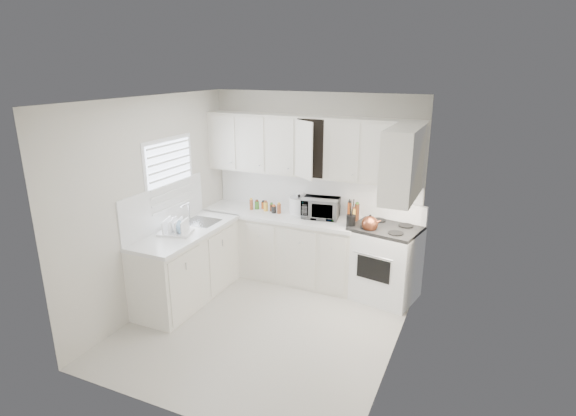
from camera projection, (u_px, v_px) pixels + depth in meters
The scene contains 34 objects.
floor at pixel (264, 325), 5.43m from camera, with size 3.20×3.20×0.00m, color beige.
ceiling at pixel (260, 100), 4.66m from camera, with size 3.20×3.20×0.00m, color white.
wall_back at pixel (314, 187), 6.44m from camera, with size 3.00×3.00×0.00m, color beige.
wall_front at pixel (170, 281), 3.65m from camera, with size 3.00×3.00×0.00m, color beige.
wall_left at pixel (153, 205), 5.63m from camera, with size 3.20×3.20×0.00m, color beige.
wall_right at pixel (400, 242), 4.46m from camera, with size 3.20×3.20×0.00m, color beige.
window_blinds at pixel (171, 179), 5.85m from camera, with size 0.06×0.96×1.06m, color white, non-canonical shape.
lower_cabinets_back at pixel (280, 247), 6.58m from camera, with size 2.22×0.60×0.90m, color beige, non-canonical shape.
lower_cabinets_left at pixel (188, 266), 5.94m from camera, with size 0.60×1.60×0.90m, color beige, non-canonical shape.
countertop_back at pixel (280, 215), 6.43m from camera, with size 2.24×0.64×0.05m, color silver.
countertop_left at pixel (186, 232), 5.79m from camera, with size 0.64×1.62×0.05m, color silver.
backsplash_back at pixel (314, 192), 6.45m from camera, with size 2.98×0.02×0.55m, color silver.
backsplash_left at pixel (165, 206), 5.82m from camera, with size 0.02×1.60×0.55m, color silver.
upper_cabinets_back at pixel (310, 176), 6.24m from camera, with size 3.00×0.33×0.80m, color beige, non-canonical shape.
upper_cabinets_right at pixel (400, 198), 5.18m from camera, with size 0.33×0.90×0.80m, color beige, non-canonical shape.
sink at pixel (201, 213), 6.06m from camera, with size 0.42×0.38×0.30m, color gray, non-canonical shape.
stove at pixel (385, 253), 5.92m from camera, with size 0.81×0.67×1.25m, color white, non-canonical shape.
tea_kettle at pixel (370, 223), 5.72m from camera, with size 0.26×0.22×0.24m, color maroon, non-canonical shape.
frying_pan at pixel (403, 226), 5.89m from camera, with size 0.29×0.48×0.04m, color black, non-canonical shape.
microwave at pixel (321, 206), 6.21m from camera, with size 0.49×0.27×0.33m, color gray.
rice_cooker at pixel (299, 204), 6.41m from camera, with size 0.27×0.27×0.27m, color white, non-canonical shape.
paper_towel at pixel (300, 202), 6.51m from camera, with size 0.12×0.12×0.27m, color white.
utensil_crock at pixel (351, 213), 5.83m from camera, with size 0.13×0.13×0.39m, color black, non-canonical shape.
dish_rack at pixel (175, 225), 5.63m from camera, with size 0.39×0.29×0.21m, color white, non-canonical shape.
spice_left_0 at pixel (255, 203), 6.70m from camera, with size 0.06×0.06×0.13m, color brown.
spice_left_1 at pixel (257, 205), 6.59m from camera, with size 0.06×0.06×0.13m, color #407E2A.
spice_left_2 at pixel (264, 204), 6.64m from camera, with size 0.06×0.06×0.13m, color #D85A1C.
spice_left_3 at pixel (266, 206), 6.53m from camera, with size 0.06×0.06×0.13m, color yellow.
spice_left_4 at pixel (273, 205), 6.58m from camera, with size 0.06×0.06×0.13m, color #572D18.
spice_left_5 at pixel (275, 208), 6.47m from camera, with size 0.06×0.06×0.13m, color black.
spice_left_6 at pixel (283, 207), 6.52m from camera, with size 0.06×0.06×0.13m, color brown.
sauce_right_0 at pixel (350, 212), 6.17m from camera, with size 0.06×0.06×0.19m, color #D85A1C.
sauce_right_1 at pixel (353, 214), 6.09m from camera, with size 0.06×0.06×0.19m, color yellow.
sauce_right_2 at pixel (358, 213), 6.13m from camera, with size 0.06×0.06×0.19m, color #572D18.
Camera 1 is at (2.21, -4.24, 2.94)m, focal length 28.70 mm.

